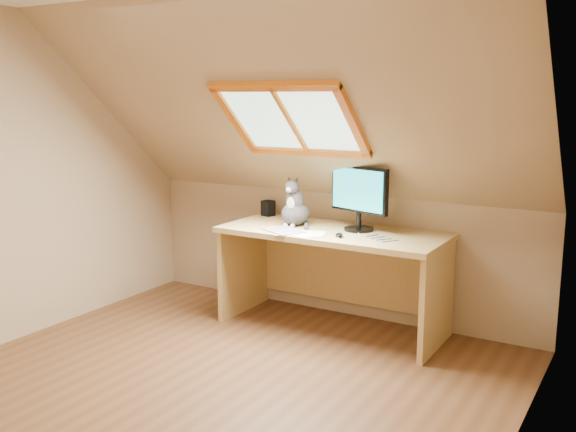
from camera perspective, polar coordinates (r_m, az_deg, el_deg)
The scene contains 10 objects.
ground at distance 4.10m, azimuth -7.39°, elevation -15.24°, with size 3.50×3.50×0.00m, color brown.
room_shell at distance 3.64m, azimuth -8.83°, elevation 4.92°, with size 3.52×3.52×2.41m.
desk at distance 4.99m, azimuth 4.36°, elevation -3.72°, with size 1.72×0.75×0.78m.
monitor at distance 4.83m, azimuth 6.34°, elevation 1.96°, with size 0.51×0.22×0.49m.
cat at distance 5.02m, azimuth 0.62°, elevation 0.74°, with size 0.21×0.26×0.39m.
desk_speaker at distance 5.44m, azimuth -1.78°, elevation 0.70°, with size 0.09×0.09×0.13m, color black.
graphics_tablet at distance 4.81m, azimuth -0.40°, elevation -1.31°, with size 0.30×0.21×0.01m, color #B2B2B7.
mouse at distance 4.63m, azimuth 4.57°, elevation -1.71°, with size 0.05×0.10×0.03m, color black.
papers at distance 4.72m, azimuth 1.05°, elevation -1.60°, with size 0.35×0.30×0.01m.
cables at distance 4.63m, azimuth 7.08°, elevation -1.89°, with size 0.51×0.26×0.01m.
Camera 1 is at (2.30, -2.89, 1.78)m, focal length 40.00 mm.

